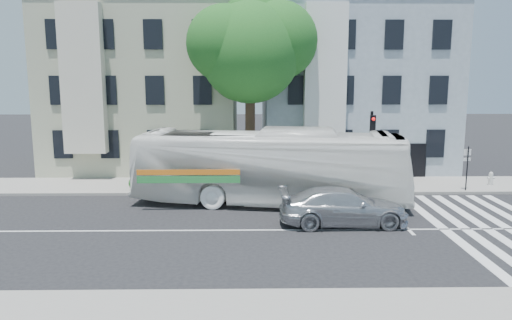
{
  "coord_description": "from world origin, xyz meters",
  "views": [
    {
      "loc": [
        -0.12,
        -19.72,
        6.35
      ],
      "look_at": [
        0.25,
        3.11,
        2.4
      ],
      "focal_mm": 35.0,
      "sensor_mm": 36.0,
      "label": 1
    }
  ],
  "objects_px": {
    "traffic_signal": "(371,142)",
    "fire_hydrant": "(491,178)",
    "bus": "(270,167)",
    "sedan": "(343,207)"
  },
  "relations": [
    {
      "from": "bus",
      "to": "traffic_signal",
      "type": "height_order",
      "value": "traffic_signal"
    },
    {
      "from": "traffic_signal",
      "to": "fire_hydrant",
      "type": "relative_size",
      "value": 5.95
    },
    {
      "from": "sedan",
      "to": "fire_hydrant",
      "type": "relative_size",
      "value": 7.29
    },
    {
      "from": "traffic_signal",
      "to": "fire_hydrant",
      "type": "height_order",
      "value": "traffic_signal"
    },
    {
      "from": "bus",
      "to": "sedan",
      "type": "height_order",
      "value": "bus"
    },
    {
      "from": "sedan",
      "to": "traffic_signal",
      "type": "distance_m",
      "value": 6.09
    },
    {
      "from": "sedan",
      "to": "fire_hydrant",
      "type": "bearing_deg",
      "value": -55.26
    },
    {
      "from": "sedan",
      "to": "fire_hydrant",
      "type": "xyz_separation_m",
      "value": [
        9.71,
        6.95,
        -0.26
      ]
    },
    {
      "from": "bus",
      "to": "fire_hydrant",
      "type": "bearing_deg",
      "value": -66.78
    },
    {
      "from": "bus",
      "to": "sedan",
      "type": "bearing_deg",
      "value": -131.67
    }
  ]
}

